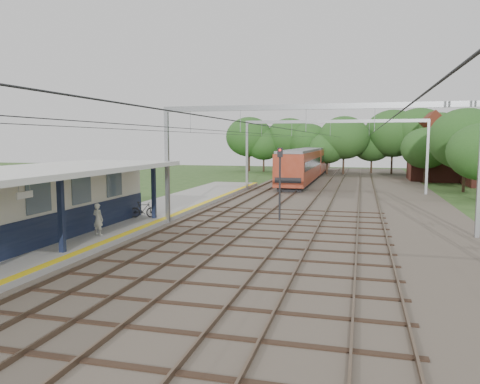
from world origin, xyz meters
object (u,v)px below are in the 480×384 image
(person, at_px, (98,219))
(train, at_px, (310,162))
(signal_post, at_px, (280,175))
(bicycle, at_px, (143,210))

(person, distance_m, train, 42.32)
(train, distance_m, signal_post, 34.00)
(bicycle, bearing_deg, train, -27.04)
(signal_post, bearing_deg, bicycle, 177.53)
(person, xyz_separation_m, bicycle, (-0.22, 5.39, -0.31))
(bicycle, distance_m, signal_post, 8.64)
(bicycle, height_order, signal_post, signal_post)
(person, bearing_deg, signal_post, -123.62)
(train, height_order, signal_post, signal_post)
(bicycle, relative_size, signal_post, 0.35)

